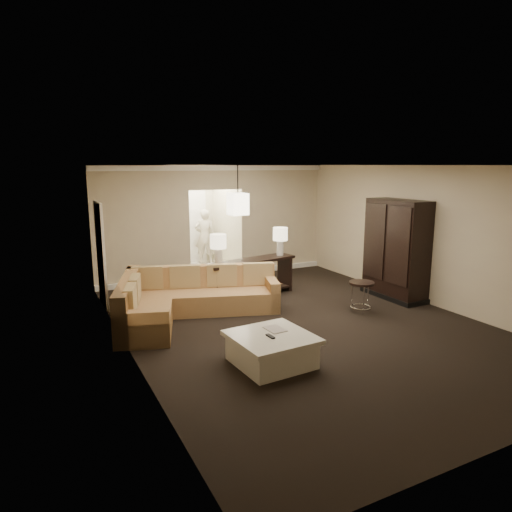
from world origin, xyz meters
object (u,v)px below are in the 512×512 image
coffee_table (271,349)px  drink_table (361,291)px  armoire (396,251)px  console_table (251,275)px  sectional_sofa (185,299)px  person (205,234)px

coffee_table → drink_table: bearing=25.5°
armoire → drink_table: bearing=-159.4°
coffee_table → console_table: bearing=68.7°
coffee_table → drink_table: drink_table is taller
sectional_sofa → person: size_ratio=1.98×
console_table → sectional_sofa: bearing=-168.7°
coffee_table → person: size_ratio=0.66×
drink_table → person: bearing=101.4°
sectional_sofa → drink_table: 3.37m
sectional_sofa → console_table: 1.84m
console_table → person: person is taller
drink_table → armoire: bearing=20.6°
coffee_table → armoire: 4.41m
coffee_table → armoire: (3.96, 1.76, 0.78)m
sectional_sofa → armoire: armoire is taller
drink_table → console_table: bearing=126.4°
armoire → drink_table: 1.50m
console_table → person: 3.63m
coffee_table → console_table: size_ratio=0.53×
sectional_sofa → console_table: bearing=39.9°
armoire → coffee_table: bearing=-156.0°
coffee_table → person: (1.55, 6.80, 0.65)m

